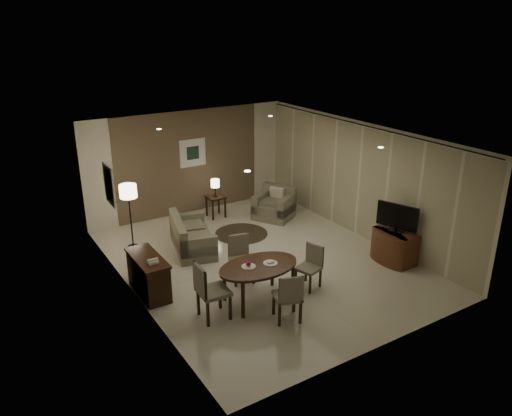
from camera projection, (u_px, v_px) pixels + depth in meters
room_shell at (251, 196)px, 10.50m from camera, size 5.50×7.00×2.70m
taupe_accent at (189, 162)px, 12.94m from camera, size 3.96×0.03×2.70m
curtain_wall at (359, 182)px, 11.52m from camera, size 0.08×6.70×2.58m
curtain_rod at (363, 125)px, 11.05m from camera, size 0.03×6.80×0.03m
art_back_frame at (193, 153)px, 12.88m from camera, size 0.72×0.03×0.72m
art_back_canvas at (193, 153)px, 12.87m from camera, size 0.34×0.01×0.34m
art_left_frame at (109, 185)px, 9.61m from camera, size 0.03×0.60×0.80m
art_left_canvas at (110, 185)px, 9.62m from camera, size 0.01×0.46×0.64m
downlight_nl at (248, 171)px, 7.59m from camera, size 0.10×0.10×0.01m
downlight_nr at (381, 147)px, 8.97m from camera, size 0.10×0.10×0.01m
downlight_fl at (159, 129)px, 10.44m from camera, size 0.10×0.10×0.01m
downlight_fr at (270, 116)px, 11.82m from camera, size 0.10×0.10×0.01m
console_desk at (149, 275)px, 9.30m from camera, size 0.48×1.20×0.75m
telephone at (153, 261)px, 8.91m from camera, size 0.20×0.14×0.09m
tv_cabinet at (395, 246)px, 10.54m from camera, size 0.48×0.90×0.70m
flat_tv at (397, 217)px, 10.29m from camera, size 0.36×0.85×0.60m
dining_table at (259, 283)px, 9.06m from camera, size 1.53×0.96×0.72m
chair_near at (287, 296)px, 8.46m from camera, size 0.56×0.56×0.92m
chair_far at (242, 260)px, 9.71m from camera, size 0.53×0.53×0.91m
chair_left at (214, 291)px, 8.49m from camera, size 0.53×0.53×1.04m
chair_right at (308, 268)px, 9.48m from camera, size 0.51×0.51×0.84m
plate_a at (249, 266)px, 8.88m from camera, size 0.26×0.26×0.02m
plate_b at (270, 263)px, 9.00m from camera, size 0.26×0.26×0.02m
fruit_apple at (249, 264)px, 8.86m from camera, size 0.09×0.09×0.09m
napkin at (270, 262)px, 8.99m from camera, size 0.12×0.08×0.03m
round_rug at (241, 233)px, 12.01m from camera, size 1.27×1.27×0.01m
sofa at (193, 234)px, 11.09m from camera, size 1.74×1.18×0.75m
armchair at (274, 203)px, 12.82m from camera, size 1.20×1.22×0.81m
side_table at (216, 206)px, 12.94m from camera, size 0.45×0.45×0.57m
table_lamp at (215, 187)px, 12.74m from camera, size 0.22×0.22×0.50m
floor_lamp at (131, 217)px, 11.05m from camera, size 0.38×0.38×1.48m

